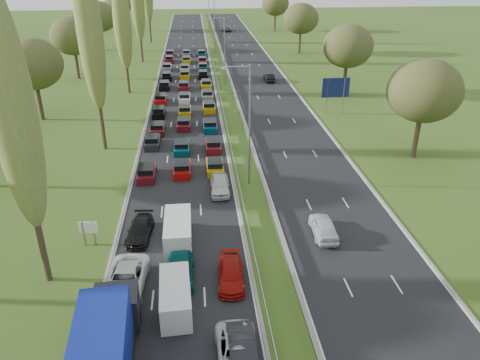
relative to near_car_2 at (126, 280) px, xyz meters
name	(u,v)px	position (x,y,z in m)	size (l,w,h in m)	color
ground	(224,89)	(10.33, 52.66, -0.80)	(260.00, 260.00, 0.00)	#365019
near_carriageway	(185,86)	(3.58, 55.16, -0.80)	(10.50, 215.00, 0.04)	black
far_carriageway	(261,84)	(17.08, 55.16, -0.80)	(10.50, 215.00, 0.04)	black
central_reservation	(223,82)	(10.33, 55.16, -0.25)	(2.36, 215.00, 0.32)	gray
lamp_columns	(225,56)	(10.33, 50.66, 5.20)	(0.18, 140.18, 12.00)	gray
poplar_row	(111,24)	(-5.67, 40.83, 11.58)	(2.80, 127.80, 22.44)	#2D2116
woodland_left	(24,70)	(-16.17, 35.28, 6.88)	(8.00, 166.00, 11.10)	#2D2116
woodland_right	(366,57)	(29.83, 39.33, 6.88)	(8.00, 153.00, 11.10)	#2D2116
traffic_queue_fill	(185,91)	(3.56, 49.99, -0.36)	(9.09, 68.04, 0.80)	#590F14
near_car_2	(126,280)	(0.00, 0.00, 0.00)	(2.59, 5.62, 1.56)	white
near_car_3	(140,230)	(0.31, 6.62, -0.11)	(1.87, 4.59, 1.33)	black
near_car_7	(180,269)	(3.70, 0.94, -0.09)	(1.94, 4.76, 1.38)	#044848
near_car_9	(243,352)	(7.32, -7.19, -0.04)	(1.56, 4.49, 1.48)	black
near_car_10	(238,355)	(7.03, -7.31, -0.06)	(2.38, 5.16, 1.43)	silver
near_car_11	(231,274)	(7.25, 0.09, -0.13)	(1.83, 4.51, 1.31)	#940E09
near_car_12	(220,185)	(7.29, 14.07, -0.01)	(1.82, 4.52, 1.54)	silver
far_car_0	(324,227)	(15.32, 5.48, 0.00)	(1.84, 4.58, 1.56)	silver
far_car_1	(269,77)	(18.77, 57.07, -0.06)	(1.52, 4.36, 1.44)	black
far_car_2	(227,28)	(15.48, 119.12, -0.01)	(2.56, 5.55, 1.54)	slate
blue_lorry	(105,349)	(-0.04, -7.54, 1.31)	(2.70, 9.72, 4.10)	black
white_van_front	(176,295)	(3.45, -2.16, 0.22)	(1.94, 4.96, 1.99)	silver
white_van_rear	(178,230)	(3.45, 5.67, 0.30)	(2.09, 5.34, 2.15)	silver
info_sign	(88,230)	(-3.57, 5.90, 0.57)	(1.50, 0.21, 2.10)	gray
direction_sign	(336,89)	(25.23, 37.35, 2.77)	(4.00, 0.18, 5.20)	gray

